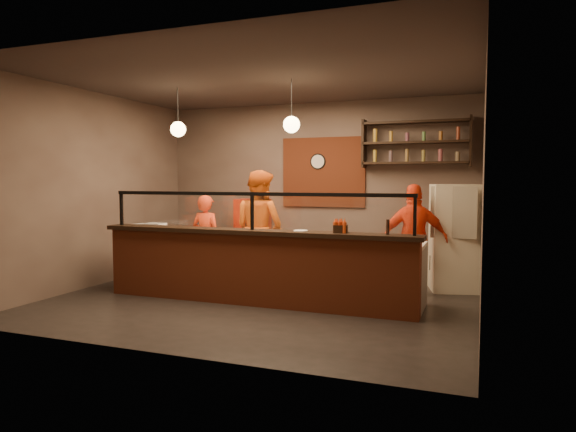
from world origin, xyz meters
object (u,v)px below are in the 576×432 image
at_px(cook_left, 206,239).
at_px(condiment_caddy, 341,229).
at_px(red_cooler, 253,235).
at_px(wall_clock, 318,162).
at_px(cook_mid, 260,228).
at_px(cook_right, 415,240).
at_px(pizza_dough, 250,237).
at_px(pepper_mill, 388,227).
at_px(fridge, 454,238).

bearing_deg(cook_left, condiment_caddy, 161.47).
relative_size(cook_left, red_cooler, 1.08).
height_order(wall_clock, condiment_caddy, wall_clock).
height_order(cook_left, cook_mid, cook_mid).
bearing_deg(cook_right, condiment_caddy, 47.41).
bearing_deg(cook_left, cook_right, -170.68).
bearing_deg(cook_left, red_cooler, -97.93).
xyz_separation_m(red_cooler, pizza_dough, (0.89, -2.06, 0.21)).
bearing_deg(pepper_mill, wall_clock, 123.06).
bearing_deg(red_cooler, cook_right, -25.08).
xyz_separation_m(wall_clock, pizza_dough, (-0.32, -2.37, -1.19)).
bearing_deg(red_cooler, condiment_caddy, -53.08).
bearing_deg(pizza_dough, condiment_caddy, -13.77).
xyz_separation_m(cook_mid, pepper_mill, (2.31, -1.21, 0.20)).
distance_m(pizza_dough, pepper_mill, 2.15).
distance_m(wall_clock, pepper_mill, 3.40).
distance_m(fridge, condiment_caddy, 2.38).
xyz_separation_m(cook_mid, condiment_caddy, (1.69, -1.21, 0.16)).
xyz_separation_m(red_cooler, pepper_mill, (2.99, -2.42, 0.46)).
distance_m(fridge, pizza_dough, 3.24).
distance_m(wall_clock, red_cooler, 1.88).
bearing_deg(wall_clock, condiment_caddy, -66.94).
distance_m(wall_clock, condiment_caddy, 3.13).
bearing_deg(cook_right, cook_left, -8.73).
bearing_deg(pepper_mill, cook_right, 83.18).
bearing_deg(pizza_dough, red_cooler, 113.37).
height_order(condiment_caddy, pepper_mill, pepper_mill).
relative_size(cook_mid, fridge, 1.13).
bearing_deg(pepper_mill, fridge, 69.76).
xyz_separation_m(cook_left, condiment_caddy, (2.66, -1.13, 0.36)).
height_order(fridge, pepper_mill, fridge).
height_order(cook_right, red_cooler, cook_right).
bearing_deg(pizza_dough, wall_clock, 82.28).
bearing_deg(cook_right, fridge, -149.65).
xyz_separation_m(pizza_dough, pepper_mill, (2.10, -0.37, 0.25)).
height_order(wall_clock, pepper_mill, wall_clock).
bearing_deg(cook_mid, pizza_dough, 126.29).
height_order(fridge, condiment_caddy, fridge).
xyz_separation_m(cook_right, red_cooler, (-3.16, 1.00, -0.15)).
height_order(cook_mid, fridge, cook_mid).
bearing_deg(wall_clock, fridge, -17.35).
distance_m(cook_mid, condiment_caddy, 2.09).
xyz_separation_m(cook_left, cook_right, (3.44, 0.29, 0.10)).
distance_m(cook_left, pizza_dough, 1.41).
distance_m(cook_left, fridge, 4.08).
height_order(pizza_dough, pepper_mill, pepper_mill).
relative_size(wall_clock, cook_mid, 0.16).
bearing_deg(fridge, wall_clock, 149.31).
bearing_deg(cook_mid, fridge, -144.00).
relative_size(cook_left, pepper_mill, 7.83).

